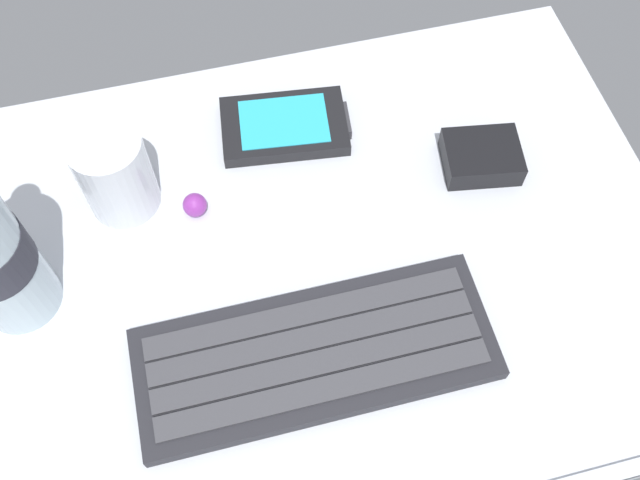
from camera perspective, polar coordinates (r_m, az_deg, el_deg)
The scene contains 6 objects.
ground_plane at distance 64.23cm, azimuth 0.05°, elevation -1.91°, with size 64.00×48.00×2.80cm.
keyboard at distance 58.90cm, azimuth -0.39°, elevation -8.98°, with size 29.02×11.04×1.70cm.
handheld_device at distance 70.53cm, azimuth -3.09°, elevation 8.94°, with size 13.38×8.96×1.50cm.
juice_cup at distance 65.66cm, azimuth -15.84°, elevation 4.91°, with size 6.40×6.40×8.50cm.
charger_block at distance 69.36cm, azimuth 12.66°, elevation 6.44°, with size 7.00×5.60×2.40cm, color black.
trackball_mouse at distance 65.82cm, azimuth -9.87°, elevation 2.75°, with size 2.20×2.20×2.20cm, color purple.
Camera 1 is at (-7.21, -28.86, 56.05)cm, focal length 40.44 mm.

